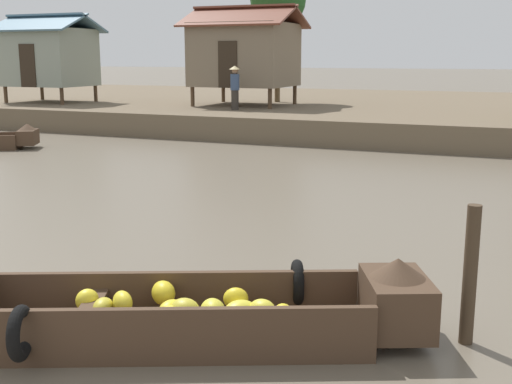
% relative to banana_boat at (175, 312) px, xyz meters
% --- Properties ---
extents(ground_plane, '(300.00, 300.00, 0.00)m').
position_rel_banana_boat_xyz_m(ground_plane, '(-1.29, 5.78, -0.31)').
color(ground_plane, '#665B4C').
extents(riverbank_strip, '(160.00, 20.00, 0.85)m').
position_rel_banana_boat_xyz_m(riverbank_strip, '(-1.29, 24.30, 0.11)').
color(riverbank_strip, brown).
rests_on(riverbank_strip, ground).
extents(banana_boat, '(5.10, 2.97, 0.87)m').
position_rel_banana_boat_xyz_m(banana_boat, '(0.00, 0.00, 0.00)').
color(banana_boat, '#473323').
rests_on(banana_boat, ground).
extents(stilt_house_left, '(4.15, 3.23, 3.82)m').
position_rel_banana_boat_xyz_m(stilt_house_left, '(-16.51, 17.99, 2.56)').
color(stilt_house_left, '#4C3826').
rests_on(stilt_house_left, riverbank_strip).
extents(stilt_house_mid_left, '(4.49, 3.81, 4.04)m').
position_rel_banana_boat_xyz_m(stilt_house_mid_left, '(-7.78, 19.60, 2.67)').
color(stilt_house_mid_left, '#4C3826').
rests_on(stilt_house_mid_left, riverbank_strip).
extents(palm_tree_mid, '(2.45, 2.45, 5.65)m').
position_rel_banana_boat_xyz_m(palm_tree_mid, '(-7.24, 21.99, 4.93)').
color(palm_tree_mid, brown).
rests_on(palm_tree_mid, riverbank_strip).
extents(vendor_person, '(0.44, 0.44, 1.66)m').
position_rel_banana_boat_xyz_m(vendor_person, '(-7.12, 17.14, 1.47)').
color(vendor_person, '#332D28').
rests_on(vendor_person, riverbank_strip).
extents(mooring_post, '(0.14, 0.14, 1.44)m').
position_rel_banana_boat_xyz_m(mooring_post, '(2.73, 1.10, 0.40)').
color(mooring_post, '#423323').
rests_on(mooring_post, ground).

